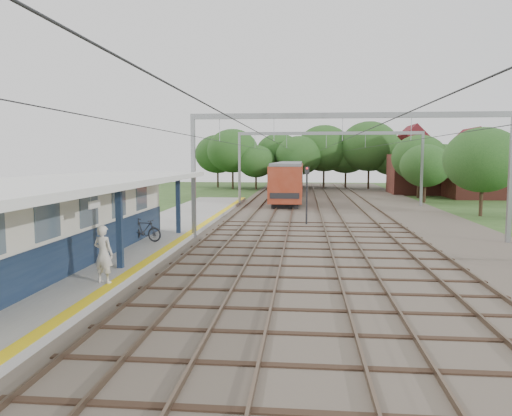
{
  "coord_description": "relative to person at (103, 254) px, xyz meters",
  "views": [
    {
      "loc": [
        1.15,
        -12.41,
        4.61
      ],
      "look_at": [
        -1.68,
        17.03,
        1.6
      ],
      "focal_mm": 35.0,
      "sensor_mm": 36.0,
      "label": 1
    }
  ],
  "objects": [
    {
      "name": "rail_tracks",
      "position": [
        7.1,
        26.33,
        -1.17
      ],
      "size": [
        11.8,
        88.0,
        0.15
      ],
      "color": "brown",
      "rests_on": "ballast_bed"
    },
    {
      "name": "house_near",
      "position": [
        26.6,
        42.33,
        1.64
      ],
      "size": [
        7.0,
        6.12,
        7.89
      ],
      "color": "brown",
      "rests_on": "ground"
    },
    {
      "name": "canopy",
      "position": [
        -2.17,
        2.33,
        2.3
      ],
      "size": [
        6.4,
        20.0,
        3.44
      ],
      "color": "#122139",
      "rests_on": "platform"
    },
    {
      "name": "bicycle",
      "position": [
        -1.32,
        8.35,
        -0.41
      ],
      "size": [
        2.01,
        0.97,
        1.16
      ],
      "primitive_type": "imported",
      "rotation": [
        0.0,
        0.0,
        1.34
      ],
      "color": "black",
      "rests_on": "platform"
    },
    {
      "name": "catenary_system",
      "position": [
        8.99,
        21.61,
        4.17
      ],
      "size": [
        17.22,
        88.0,
        7.0
      ],
      "color": "gray",
      "rests_on": "ground"
    },
    {
      "name": "person",
      "position": [
        0.0,
        0.0,
        0.0
      ],
      "size": [
        0.82,
        0.64,
        1.99
      ],
      "primitive_type": "imported",
      "rotation": [
        0.0,
        0.0,
        2.89
      ],
      "color": "beige",
      "rests_on": "platform"
    },
    {
      "name": "train",
      "position": [
        5.1,
        45.72,
        0.87
      ],
      "size": [
        3.03,
        37.75,
        3.98
      ],
      "color": "black",
      "rests_on": "ballast_bed"
    },
    {
      "name": "platform",
      "position": [
        -1.9,
        10.33,
        -1.17
      ],
      "size": [
        5.0,
        52.0,
        0.35
      ],
      "primitive_type": "cube",
      "color": "gray",
      "rests_on": "ground"
    },
    {
      "name": "station_building",
      "position": [
        -3.28,
        3.33,
        0.7
      ],
      "size": [
        3.41,
        18.0,
        3.4
      ],
      "color": "beige",
      "rests_on": "platform"
    },
    {
      "name": "ground",
      "position": [
        5.6,
        -3.67,
        -1.35
      ],
      "size": [
        160.0,
        160.0,
        0.0
      ],
      "primitive_type": "plane",
      "color": "#2D4C1E",
      "rests_on": "ground"
    },
    {
      "name": "yellow_stripe",
      "position": [
        0.35,
        10.33,
        -0.99
      ],
      "size": [
        0.45,
        52.0,
        0.01
      ],
      "primitive_type": "cube",
      "color": "yellow",
      "rests_on": "platform"
    },
    {
      "name": "signal_post",
      "position": [
        6.95,
        17.58,
        1.08
      ],
      "size": [
        0.31,
        0.29,
        3.98
      ],
      "rotation": [
        0.0,
        0.0,
        0.34
      ],
      "color": "black",
      "rests_on": "ground"
    },
    {
      "name": "tree_band",
      "position": [
        9.44,
        53.45,
        3.58
      ],
      "size": [
        31.72,
        30.88,
        8.82
      ],
      "color": "#382619",
      "rests_on": "ground"
    },
    {
      "name": "ballast_bed",
      "position": [
        9.6,
        26.33,
        -1.3
      ],
      "size": [
        18.0,
        90.0,
        0.1
      ],
      "primitive_type": "cube",
      "color": "#473D33",
      "rests_on": "ground"
    },
    {
      "name": "house_far",
      "position": [
        21.6,
        48.33,
        1.89
      ],
      "size": [
        8.0,
        6.12,
        8.66
      ],
      "color": "brown",
      "rests_on": "ground"
    }
  ]
}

